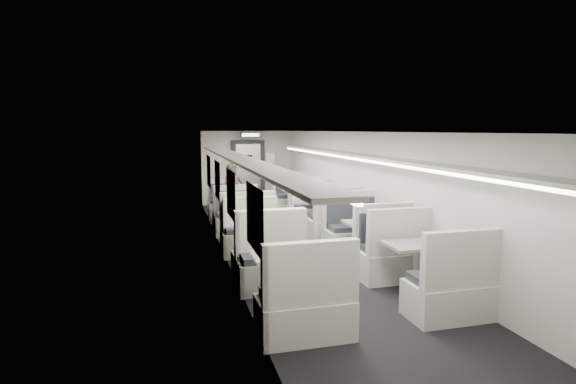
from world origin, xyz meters
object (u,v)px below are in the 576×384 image
booth_left_c (258,244)px  booth_right_c (371,243)px  booth_left_d (287,281)px  booth_right_d (417,269)px  vestibule_door (248,173)px  booth_left_a (228,208)px  booth_left_b (242,225)px  booth_right_b (322,216)px  exit_sign (250,135)px  passenger (233,194)px  booth_right_a (301,204)px

booth_left_c → booth_right_c: size_ratio=0.99×
booth_left_d → booth_right_d: same height
vestibule_door → booth_left_a: bearing=-110.9°
booth_left_b → booth_right_b: booth_right_b is taller
booth_left_a → exit_sign: 3.05m
booth_left_a → booth_right_b: (2.00, -1.93, 0.06)m
vestibule_door → exit_sign: bearing=-90.0°
booth_right_d → vestibule_door: bearing=96.5°
booth_left_d → passenger: bearing=89.1°
booth_left_c → booth_left_d: size_ratio=1.00×
booth_right_c → vestibule_door: 7.33m
booth_left_d → passenger: 5.91m
booth_right_b → booth_right_a: bearing=90.0°
vestibule_door → booth_right_a: bearing=-69.8°
booth_right_c → booth_right_d: size_ratio=1.01×
booth_right_b → exit_sign: 4.59m
booth_left_a → booth_left_c: 4.19m
booth_right_a → booth_right_d: booth_right_d is taller
booth_left_d → booth_right_b: booth_right_b is taller
vestibule_door → exit_sign: exit_sign is taller
booth_left_a → booth_left_c: booth_left_c is taller
booth_left_b → exit_sign: (1.00, 4.52, 1.90)m
booth_right_a → booth_right_d: bearing=-90.0°
booth_left_d → exit_sign: exit_sign is taller
booth_right_d → exit_sign: exit_sign is taller
vestibule_door → booth_right_c: bearing=-82.1°
booth_left_b → booth_left_c: (0.00, -1.80, 0.02)m
booth_right_c → booth_left_c: bearing=168.2°
booth_right_d → passenger: bearing=108.0°
booth_left_a → booth_right_c: (2.00, -4.61, 0.06)m
booth_left_a → booth_left_d: (0.00, -6.22, 0.06)m
booth_left_a → booth_left_b: bearing=-90.0°
booth_right_a → vestibule_door: bearing=110.2°
passenger → booth_left_b: bearing=-107.1°
passenger → exit_sign: (0.91, 2.46, 1.49)m
vestibule_door → exit_sign: size_ratio=3.39×
booth_right_c → exit_sign: (-1.00, 6.74, 1.87)m
booth_right_b → booth_right_c: (0.00, -2.68, -0.00)m
booth_left_b → booth_right_a: 3.05m
booth_right_d → passenger: 6.17m
vestibule_door → booth_right_d: bearing=-83.5°
booth_left_c → passenger: (0.09, 3.87, 0.38)m
booth_left_b → booth_left_c: size_ratio=0.94×
booth_right_d → booth_right_b: bearing=90.0°
booth_right_a → passenger: (-1.91, -0.23, 0.38)m
booth_left_b → exit_sign: size_ratio=3.46×
booth_left_c → booth_left_b: bearing=90.0°
booth_right_d → vestibule_door: 8.88m
booth_right_a → vestibule_door: vestibule_door is taller
booth_left_b → vestibule_door: (1.00, 5.01, 0.66)m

